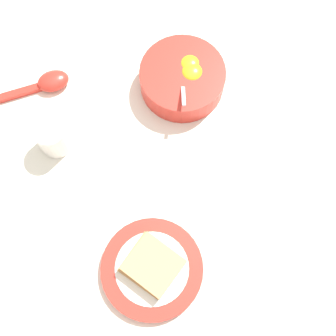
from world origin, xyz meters
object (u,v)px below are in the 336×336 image
toast_plate (152,269)px  soup_spoon (46,83)px  drinking_cup (53,136)px  toast_sandwich (152,265)px  egg_bowl (183,78)px

toast_plate → soup_spoon: size_ratio=1.12×
soup_spoon → drinking_cup: bearing=-109.8°
toast_sandwich → toast_plate: bearing=-132.7°
drinking_cup → toast_plate: bearing=-85.0°
toast_plate → soup_spoon: 0.43m
egg_bowl → toast_plate: egg_bowl is taller
soup_spoon → drinking_cup: 0.13m
egg_bowl → toast_sandwich: size_ratio=1.49×
toast_plate → soup_spoon: soup_spoon is taller
egg_bowl → drinking_cup: bearing=174.8°
toast_sandwich → soup_spoon: size_ratio=0.70×
toast_sandwich → soup_spoon: (0.01, 0.43, -0.02)m
soup_spoon → drinking_cup: size_ratio=2.19×
soup_spoon → toast_sandwich: bearing=-91.9°
toast_sandwich → drinking_cup: drinking_cup is taller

